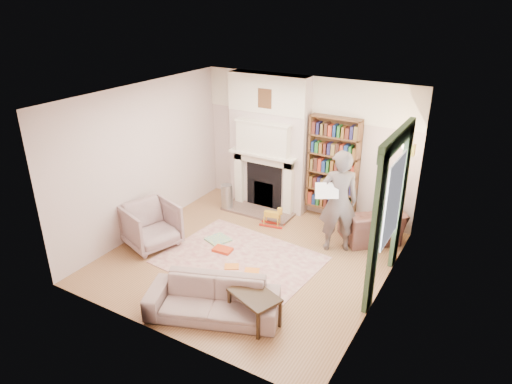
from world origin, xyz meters
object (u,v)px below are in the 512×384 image
Objects in this scene: man_reading at (339,202)px; paraffin_heater at (227,197)px; armchair_left at (151,225)px; armchair_reading at (371,225)px; coffee_table at (254,307)px; bookcase at (333,164)px; sofa at (213,299)px; rocking_horse at (272,216)px.

man_reading reaches higher than paraffin_heater.
armchair_left is at bearing -99.72° from paraffin_heater.
man_reading is (-0.45, -0.60, 0.60)m from armchair_reading.
man_reading reaches higher than armchair_reading.
armchair_reading is 3.12m from coffee_table.
armchair_left reaches higher than armchair_reading.
paraffin_heater is at bearing -39.40° from man_reading.
bookcase is at bearing -67.00° from armchair_reading.
sofa is 2.83m from man_reading.
armchair_left is 3.35m from man_reading.
armchair_reading is 1.14× the size of armchair_left.
paraffin_heater is 1.17× the size of rocking_horse.
rocking_horse is (-1.39, 0.19, -0.72)m from man_reading.
bookcase is 1.57m from rocking_horse.
paraffin_heater is at bearing -161.76° from bookcase.
rocking_horse is at bearing 134.19° from coffee_table.
coffee_table is at bearing 53.30° from man_reading.
bookcase reaches higher than sofa.
man_reading is 3.94× the size of rocking_horse.
sofa is (-1.27, -3.23, -0.06)m from armchair_reading.
armchair_left is 1.60× the size of paraffin_heater.
sofa is at bearing -94.48° from bookcase.
paraffin_heater is (-2.59, 0.40, -0.65)m from man_reading.
paraffin_heater is at bearing 159.56° from rocking_horse.
armchair_reading reaches higher than rocking_horse.
bookcase reaches higher than armchair_left.
man_reading is 2.70m from paraffin_heater.
man_reading is at bearing -18.16° from rocking_horse.
armchair_left is 2.33m from rocking_horse.
man_reading reaches higher than rocking_horse.
coffee_table is at bearing -89.18° from armchair_left.
paraffin_heater is (0.33, 1.95, -0.13)m from armchair_left.
man_reading is at bearing 51.70° from sofa.
bookcase is at bearing 115.29° from coffee_table.
bookcase is 1.38m from armchair_reading.
bookcase is 3.36× the size of paraffin_heater.
armchair_reading is 0.96m from man_reading.
man_reading is at bearing 11.77° from armchair_reading.
armchair_reading is at bearing -25.63° from bookcase.
rocking_horse is (-0.57, 2.81, -0.06)m from sofa.
bookcase is 1.00× the size of sofa.
man_reading is 3.38× the size of paraffin_heater.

